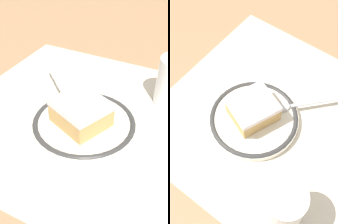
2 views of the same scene
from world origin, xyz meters
The scene contains 6 objects.
ground_plane centered at (0.00, 0.00, 0.00)m, with size 2.40×2.40×0.00m, color #9E7551.
placemat centered at (0.00, 0.00, 0.00)m, with size 0.44×0.43×0.00m, color beige.
plate centered at (-0.03, -0.03, 0.01)m, with size 0.17×0.17×0.02m.
cake_slice centered at (-0.04, -0.02, 0.04)m, with size 0.10×0.10×0.04m.
spoon centered at (0.03, 0.05, 0.02)m, with size 0.11×0.11×0.01m.
sugar_packet centered at (-0.14, 0.03, 0.00)m, with size 0.05×0.03×0.01m, color white.
Camera 1 is at (-0.35, -0.19, 0.31)m, focal length 45.07 mm.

